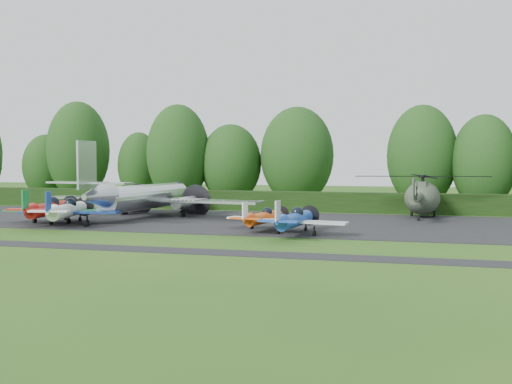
% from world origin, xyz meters
% --- Properties ---
extents(ground, '(160.00, 160.00, 0.00)m').
position_xyz_m(ground, '(0.00, 0.00, 0.00)').
color(ground, '#204B15').
rests_on(ground, ground).
extents(apron, '(70.00, 18.00, 0.01)m').
position_xyz_m(apron, '(0.00, 10.00, 0.00)').
color(apron, black).
rests_on(apron, ground).
extents(taxiway_verge, '(70.00, 2.00, 0.00)m').
position_xyz_m(taxiway_verge, '(0.00, -6.00, 0.00)').
color(taxiway_verge, black).
rests_on(taxiway_verge, ground).
extents(hedgerow, '(90.00, 1.60, 2.00)m').
position_xyz_m(hedgerow, '(0.00, 21.00, 0.00)').
color(hedgerow, black).
rests_on(hedgerow, ground).
extents(transport_plane, '(21.71, 16.65, 6.96)m').
position_xyz_m(transport_plane, '(-5.69, 10.88, 1.94)').
color(transport_plane, silver).
rests_on(transport_plane, ground).
extents(light_plane_red, '(7.90, 8.31, 3.04)m').
position_xyz_m(light_plane_red, '(-10.88, 4.26, 1.26)').
color(light_plane_red, '#B11610').
rests_on(light_plane_red, ground).
extents(light_plane_white, '(7.83, 8.23, 3.01)m').
position_xyz_m(light_plane_white, '(-8.76, 3.52, 1.25)').
color(light_plane_white, white).
rests_on(light_plane_white, ground).
extents(light_plane_orange, '(6.18, 6.50, 2.37)m').
position_xyz_m(light_plane_orange, '(7.08, 4.29, 0.99)').
color(light_plane_orange, '#E1480D').
rests_on(light_plane_orange, ground).
extents(light_plane_blue, '(7.08, 7.44, 2.72)m').
position_xyz_m(light_plane_blue, '(9.79, 2.04, 1.13)').
color(light_plane_blue, '#1C45A8').
rests_on(light_plane_blue, ground).
extents(helicopter, '(12.02, 14.08, 3.87)m').
position_xyz_m(helicopter, '(18.69, 17.11, 2.08)').
color(helicopter, '#3D4636').
rests_on(helicopter, ground).
extents(tree_0, '(8.21, 8.21, 13.05)m').
position_xyz_m(tree_0, '(-25.11, 31.63, 6.51)').
color(tree_0, black).
rests_on(tree_0, ground).
extents(tree_1, '(6.39, 6.39, 8.76)m').
position_xyz_m(tree_1, '(-30.59, 32.49, 4.37)').
color(tree_1, black).
rests_on(tree_1, ground).
extents(tree_2, '(7.70, 7.70, 11.40)m').
position_xyz_m(tree_2, '(19.01, 30.07, 5.69)').
color(tree_2, black).
rests_on(tree_2, ground).
extents(tree_3, '(6.68, 6.68, 10.11)m').
position_xyz_m(tree_3, '(25.32, 28.63, 5.04)').
color(tree_3, black).
rests_on(tree_3, ground).
extents(tree_4, '(8.79, 8.79, 11.61)m').
position_xyz_m(tree_4, '(4.64, 31.20, 5.80)').
color(tree_4, black).
rests_on(tree_4, ground).
extents(tree_5, '(5.67, 5.67, 8.97)m').
position_xyz_m(tree_5, '(-17.32, 33.81, 4.47)').
color(tree_5, black).
rests_on(tree_5, ground).
extents(tree_6, '(7.70, 7.70, 12.05)m').
position_xyz_m(tree_6, '(-9.79, 29.12, 6.02)').
color(tree_6, black).
rests_on(tree_6, ground).
extents(tree_7, '(7.48, 7.48, 9.64)m').
position_xyz_m(tree_7, '(-3.54, 30.79, 4.81)').
color(tree_7, black).
rests_on(tree_7, ground).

